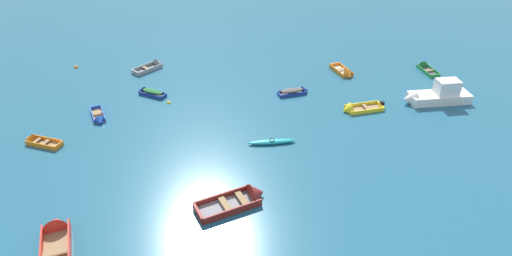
% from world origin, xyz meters
% --- Properties ---
extents(rowboat_deep_blue_near_camera, '(2.92, 1.86, 0.80)m').
position_xyz_m(rowboat_deep_blue_near_camera, '(-9.94, 26.89, 0.25)').
color(rowboat_deep_blue_near_camera, '#4C4C51').
rests_on(rowboat_deep_blue_near_camera, ground_plane).
extents(rowboat_orange_back_row_right, '(3.17, 1.62, 0.85)m').
position_xyz_m(rowboat_orange_back_row_right, '(-16.27, 18.71, 0.16)').
color(rowboat_orange_back_row_right, '#99754C').
rests_on(rowboat_orange_back_row_right, ground_plane).
extents(rowboat_yellow_distant_center, '(3.78, 2.24, 1.19)m').
position_xyz_m(rowboat_yellow_distant_center, '(8.05, 24.87, 0.16)').
color(rowboat_yellow_distant_center, '#99754C').
rests_on(rowboat_yellow_distant_center, ground_plane).
extents(kayak_turquoise_near_right, '(3.59, 1.16, 0.34)m').
position_xyz_m(kayak_turquoise_near_right, '(1.28, 19.60, 0.16)').
color(kayak_turquoise_near_right, teal).
rests_on(kayak_turquoise_near_right, ground_plane).
extents(rowboat_blue_far_back, '(2.08, 2.94, 0.80)m').
position_xyz_m(rowboat_blue_far_back, '(-12.78, 22.21, 0.16)').
color(rowboat_blue_far_back, '#99754C').
rests_on(rowboat_blue_far_back, ground_plane).
extents(rowboat_maroon_back_row_center, '(4.60, 3.53, 1.50)m').
position_xyz_m(rowboat_maroon_back_row_center, '(-0.20, 13.14, 0.22)').
color(rowboat_maroon_back_row_center, gray).
rests_on(rowboat_maroon_back_row_center, ground_plane).
extents(rowboat_grey_outer_left, '(2.94, 3.32, 1.12)m').
position_xyz_m(rowboat_grey_outer_left, '(-10.94, 32.69, 0.18)').
color(rowboat_grey_outer_left, '#4C4C51').
rests_on(rowboat_grey_outer_left, ground_plane).
extents(rowboat_green_cluster_inner, '(1.78, 3.18, 1.01)m').
position_xyz_m(rowboat_green_cluster_inner, '(16.24, 33.93, 0.15)').
color(rowboat_green_cluster_inner, '#4C4C51').
rests_on(rowboat_green_cluster_inner, ground_plane).
extents(rowboat_red_far_right, '(3.13, 4.80, 1.36)m').
position_xyz_m(rowboat_red_far_right, '(-10.47, 9.32, 0.25)').
color(rowboat_red_far_right, '#99754C').
rests_on(rowboat_red_far_right, ground_plane).
extents(motor_launch_white_outer_right, '(6.09, 2.75, 2.35)m').
position_xyz_m(motor_launch_white_outer_right, '(15.23, 26.86, 0.65)').
color(motor_launch_white_outer_right, white).
rests_on(motor_launch_white_outer_right, ground_plane).
extents(rowboat_deep_blue_foreground_center, '(2.97, 1.81, 0.84)m').
position_xyz_m(rowboat_deep_blue_foreground_center, '(3.33, 27.79, 0.24)').
color(rowboat_deep_blue_foreground_center, '#4C4C51').
rests_on(rowboat_deep_blue_foreground_center, ground_plane).
extents(rowboat_orange_near_left, '(2.27, 3.38, 1.03)m').
position_xyz_m(rowboat_orange_near_left, '(8.17, 31.90, 0.17)').
color(rowboat_orange_near_left, beige).
rests_on(rowboat_orange_near_left, ground_plane).
extents(mooring_buoy_far_field, '(0.35, 0.35, 0.35)m').
position_xyz_m(mooring_buoy_far_field, '(-7.81, 25.39, 0.00)').
color(mooring_buoy_far_field, yellow).
rests_on(mooring_buoy_far_field, ground_plane).
extents(mooring_buoy_between_boats_right, '(0.41, 0.41, 0.41)m').
position_xyz_m(mooring_buoy_between_boats_right, '(-18.83, 32.20, 0.00)').
color(mooring_buoy_between_boats_right, orange).
rests_on(mooring_buoy_between_boats_right, ground_plane).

